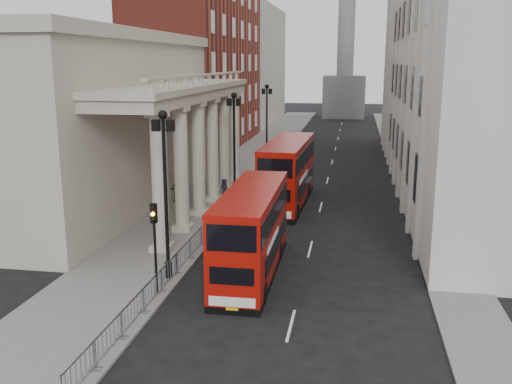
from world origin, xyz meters
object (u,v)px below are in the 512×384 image
lamp_post_mid (234,140)px  lamp_post_north (267,119)px  bus_near (252,230)px  pedestrian_a (184,208)px  pedestrian_c (224,188)px  lamp_post_south (165,184)px  pedestrian_b (176,190)px  traffic_light (154,232)px  bus_far (288,172)px  monument_column (346,33)px

lamp_post_mid → lamp_post_north: size_ratio=1.00×
bus_near → pedestrian_a: size_ratio=5.90×
lamp_post_mid → pedestrian_c: lamp_post_mid is taller
lamp_post_south → lamp_post_north: (0.00, 32.00, 0.00)m
lamp_post_mid → pedestrian_b: 5.95m
traffic_light → pedestrian_b: traffic_light is taller
lamp_post_mid → traffic_light: size_ratio=1.93×
bus_near → lamp_post_south: bearing=-159.1°
bus_near → traffic_light: bearing=-137.7°
lamp_post_mid → bus_far: 4.69m
monument_column → lamp_post_mid: 73.14m
pedestrian_a → pedestrian_c: bearing=80.4°
traffic_light → pedestrian_b: 18.05m
bus_far → pedestrian_a: bearing=-133.4°
lamp_post_mid → bus_far: lamp_post_mid is taller
lamp_post_mid → monument_column: bearing=84.8°
lamp_post_north → pedestrian_a: (-2.25, -21.82, -3.92)m
traffic_light → pedestrian_c: bearing=93.6°
lamp_post_north → pedestrian_b: 17.69m
monument_column → bus_far: monument_column is taller
monument_column → pedestrian_a: monument_column is taller
lamp_post_mid → traffic_light: lamp_post_mid is taller
lamp_post_south → traffic_light: lamp_post_south is taller
traffic_light → bus_far: size_ratio=0.38×
traffic_light → bus_near: 5.32m
lamp_post_south → pedestrian_b: lamp_post_south is taller
lamp_post_north → bus_near: lamp_post_north is taller
lamp_post_north → traffic_light: lamp_post_north is taller
lamp_post_north → pedestrian_c: 15.36m
pedestrian_a → pedestrian_b: bearing=113.1°
lamp_post_north → pedestrian_a: 22.28m
lamp_post_north → traffic_light: (0.10, -34.02, -1.80)m
pedestrian_b → bus_near: bearing=108.0°
monument_column → traffic_light: (-6.50, -90.02, -12.88)m
traffic_light → bus_near: size_ratio=0.42×
monument_column → pedestrian_c: bearing=-96.2°
lamp_post_mid → pedestrian_c: 4.35m
monument_column → pedestrian_c: size_ratio=35.55×
pedestrian_a → pedestrian_c: (1.15, 7.04, -0.11)m
lamp_post_south → lamp_post_north: size_ratio=1.00×
monument_column → lamp_post_north: 57.46m
bus_near → pedestrian_a: bearing=125.1°
pedestrian_b → traffic_light: bearing=91.3°
lamp_post_south → traffic_light: bearing=-87.2°
lamp_post_south → pedestrian_b: 16.42m
traffic_light → pedestrian_c: 19.40m
traffic_light → pedestrian_b: bearing=104.8°
pedestrian_a → lamp_post_mid: bearing=68.6°
lamp_post_mid → lamp_post_south: bearing=-90.0°
pedestrian_c → pedestrian_b: bearing=-122.9°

